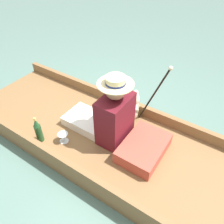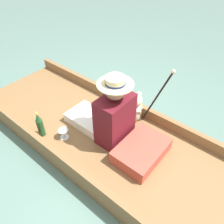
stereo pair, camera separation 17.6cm
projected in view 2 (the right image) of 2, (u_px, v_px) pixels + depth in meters
name	position (u px, v px, depth m)	size (l,w,h in m)	color
ground_plane	(99.00, 140.00, 2.58)	(16.00, 16.00, 0.00)	slate
punt_boat	(99.00, 135.00, 2.52)	(1.17, 3.31, 0.28)	brown
seat_cushion	(141.00, 151.00, 2.18)	(0.56, 0.39, 0.14)	#B24738
seated_person	(108.00, 116.00, 2.27)	(0.39, 0.80, 0.78)	white
teddy_bear	(135.00, 109.00, 2.49)	(0.28, 0.16, 0.40)	beige
wine_glass	(64.00, 132.00, 2.36)	(0.11, 0.11, 0.11)	silver
walking_cane	(159.00, 94.00, 2.26)	(0.04, 0.30, 0.78)	black
champagne_bottle	(40.00, 125.00, 2.35)	(0.07, 0.07, 0.32)	#1E4723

